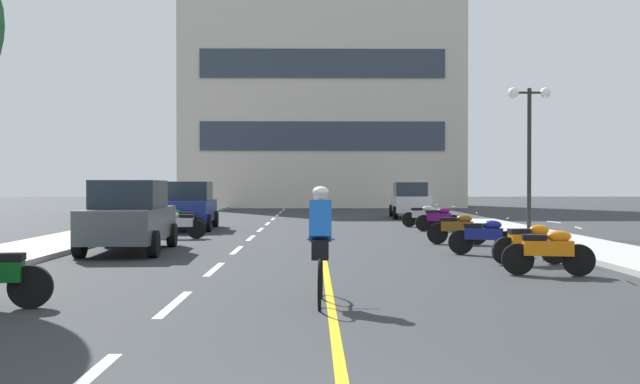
{
  "coord_description": "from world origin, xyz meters",
  "views": [
    {
      "loc": [
        0.0,
        -3.79,
        1.72
      ],
      "look_at": [
        0.18,
        14.63,
        1.51
      ],
      "focal_mm": 38.33,
      "sensor_mm": 36.0,
      "label": 1
    }
  ],
  "objects_px": {
    "parked_car_near": "(130,216)",
    "motorcycle_4": "(484,236)",
    "parked_car_far": "(410,200)",
    "cyclist_rider": "(320,242)",
    "street_lamp_mid": "(529,125)",
    "motorcycle_2": "(548,251)",
    "motorcycle_7": "(180,221)",
    "motorcycle_8": "(439,218)",
    "motorcycle_6": "(178,224)",
    "motorcycle_3": "(531,243)",
    "parked_car_mid": "(189,205)",
    "motorcycle_9": "(423,215)",
    "motorcycle_5": "(457,228)"
  },
  "relations": [
    {
      "from": "parked_car_near",
      "to": "motorcycle_4",
      "type": "height_order",
      "value": "parked_car_near"
    },
    {
      "from": "parked_car_far",
      "to": "cyclist_rider",
      "type": "xyz_separation_m",
      "value": [
        -4.84,
        -24.89,
        -0.03
      ]
    },
    {
      "from": "street_lamp_mid",
      "to": "motorcycle_2",
      "type": "xyz_separation_m",
      "value": [
        -2.97,
        -10.52,
        -3.26
      ]
    },
    {
      "from": "parked_car_far",
      "to": "motorcycle_7",
      "type": "height_order",
      "value": "parked_car_far"
    },
    {
      "from": "motorcycle_8",
      "to": "parked_car_far",
      "type": "bearing_deg",
      "value": 88.03
    },
    {
      "from": "street_lamp_mid",
      "to": "motorcycle_6",
      "type": "relative_size",
      "value": 2.89
    },
    {
      "from": "motorcycle_4",
      "to": "cyclist_rider",
      "type": "distance_m",
      "value": 7.76
    },
    {
      "from": "motorcycle_2",
      "to": "motorcycle_3",
      "type": "bearing_deg",
      "value": 82.67
    },
    {
      "from": "motorcycle_7",
      "to": "parked_car_far",
      "type": "bearing_deg",
      "value": 50.08
    },
    {
      "from": "parked_car_mid",
      "to": "motorcycle_7",
      "type": "xyz_separation_m",
      "value": [
        0.16,
        -2.65,
        -0.44
      ]
    },
    {
      "from": "parked_car_far",
      "to": "motorcycle_7",
      "type": "xyz_separation_m",
      "value": [
        -9.5,
        -11.36,
        -0.44
      ]
    },
    {
      "from": "parked_car_near",
      "to": "motorcycle_9",
      "type": "relative_size",
      "value": 2.52
    },
    {
      "from": "parked_car_mid",
      "to": "motorcycle_5",
      "type": "xyz_separation_m",
      "value": [
        8.85,
        -6.59,
        -0.44
      ]
    },
    {
      "from": "parked_car_far",
      "to": "motorcycle_3",
      "type": "xyz_separation_m",
      "value": [
        -0.28,
        -20.2,
        -0.44
      ]
    },
    {
      "from": "parked_car_far",
      "to": "motorcycle_5",
      "type": "height_order",
      "value": "parked_car_far"
    },
    {
      "from": "motorcycle_2",
      "to": "motorcycle_5",
      "type": "xyz_separation_m",
      "value": [
        -0.31,
        6.66,
        0.0
      ]
    },
    {
      "from": "parked_car_mid",
      "to": "motorcycle_4",
      "type": "distance_m",
      "value": 13.05
    },
    {
      "from": "parked_car_far",
      "to": "motorcycle_5",
      "type": "bearing_deg",
      "value": -93.06
    },
    {
      "from": "motorcycle_2",
      "to": "motorcycle_7",
      "type": "distance_m",
      "value": 13.91
    },
    {
      "from": "parked_car_near",
      "to": "motorcycle_4",
      "type": "bearing_deg",
      "value": -5.72
    },
    {
      "from": "parked_car_mid",
      "to": "motorcycle_2",
      "type": "bearing_deg",
      "value": -55.36
    },
    {
      "from": "motorcycle_7",
      "to": "cyclist_rider",
      "type": "height_order",
      "value": "cyclist_rider"
    },
    {
      "from": "parked_car_near",
      "to": "motorcycle_2",
      "type": "xyz_separation_m",
      "value": [
        9.09,
        -4.57,
        -0.44
      ]
    },
    {
      "from": "parked_car_far",
      "to": "motorcycle_2",
      "type": "bearing_deg",
      "value": -91.33
    },
    {
      "from": "street_lamp_mid",
      "to": "cyclist_rider",
      "type": "xyz_separation_m",
      "value": [
        -7.29,
        -13.44,
        -2.85
      ]
    },
    {
      "from": "motorcycle_8",
      "to": "street_lamp_mid",
      "type": "bearing_deg",
      "value": -30.46
    },
    {
      "from": "street_lamp_mid",
      "to": "parked_car_far",
      "type": "distance_m",
      "value": 12.04
    },
    {
      "from": "motorcycle_2",
      "to": "motorcycle_6",
      "type": "xyz_separation_m",
      "value": [
        -8.68,
        8.77,
        0.0
      ]
    },
    {
      "from": "parked_car_mid",
      "to": "motorcycle_8",
      "type": "relative_size",
      "value": 2.51
    },
    {
      "from": "motorcycle_3",
      "to": "motorcycle_5",
      "type": "bearing_deg",
      "value": 96.22
    },
    {
      "from": "parked_car_near",
      "to": "parked_car_far",
      "type": "bearing_deg",
      "value": 61.09
    },
    {
      "from": "motorcycle_6",
      "to": "cyclist_rider",
      "type": "height_order",
      "value": "cyclist_rider"
    },
    {
      "from": "parked_car_far",
      "to": "motorcycle_2",
      "type": "distance_m",
      "value": 21.97
    },
    {
      "from": "parked_car_near",
      "to": "motorcycle_5",
      "type": "relative_size",
      "value": 2.55
    },
    {
      "from": "parked_car_near",
      "to": "motorcycle_8",
      "type": "distance_m",
      "value": 11.99
    },
    {
      "from": "motorcycle_3",
      "to": "motorcycle_4",
      "type": "bearing_deg",
      "value": 104.82
    },
    {
      "from": "motorcycle_3",
      "to": "cyclist_rider",
      "type": "height_order",
      "value": "cyclist_rider"
    },
    {
      "from": "motorcycle_4",
      "to": "motorcycle_6",
      "type": "bearing_deg",
      "value": 148.82
    },
    {
      "from": "parked_car_near",
      "to": "parked_car_mid",
      "type": "height_order",
      "value": "same"
    },
    {
      "from": "street_lamp_mid",
      "to": "motorcycle_5",
      "type": "distance_m",
      "value": 6.02
    },
    {
      "from": "parked_car_near",
      "to": "parked_car_mid",
      "type": "bearing_deg",
      "value": 90.42
    },
    {
      "from": "motorcycle_8",
      "to": "motorcycle_9",
      "type": "xyz_separation_m",
      "value": [
        -0.18,
        2.44,
        0.0
      ]
    },
    {
      "from": "parked_car_far",
      "to": "motorcycle_4",
      "type": "height_order",
      "value": "parked_car_far"
    },
    {
      "from": "motorcycle_2",
      "to": "motorcycle_4",
      "type": "height_order",
      "value": "same"
    },
    {
      "from": "street_lamp_mid",
      "to": "motorcycle_2",
      "type": "bearing_deg",
      "value": -105.75
    },
    {
      "from": "motorcycle_5",
      "to": "motorcycle_9",
      "type": "height_order",
      "value": "same"
    },
    {
      "from": "motorcycle_7",
      "to": "cyclist_rider",
      "type": "distance_m",
      "value": 14.32
    },
    {
      "from": "motorcycle_7",
      "to": "motorcycle_5",
      "type": "bearing_deg",
      "value": -24.4
    },
    {
      "from": "motorcycle_4",
      "to": "motorcycle_5",
      "type": "xyz_separation_m",
      "value": [
        -0.02,
        2.97,
        0.0
      ]
    },
    {
      "from": "parked_car_far",
      "to": "motorcycle_9",
      "type": "relative_size",
      "value": 2.51
    }
  ]
}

